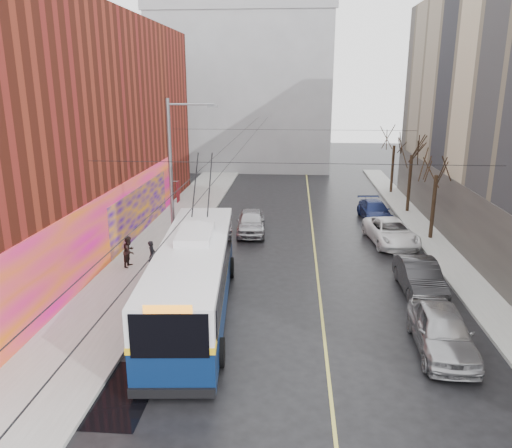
{
  "coord_description": "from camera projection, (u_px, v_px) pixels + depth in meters",
  "views": [
    {
      "loc": [
        0.18,
        -15.45,
        9.74
      ],
      "look_at": [
        -1.64,
        7.89,
        3.1
      ],
      "focal_mm": 35.0,
      "sensor_mm": 36.0,
      "label": 1
    }
  ],
  "objects": [
    {
      "name": "pedestrian_a",
      "position": [
        152.0,
        255.0,
        26.42
      ],
      "size": [
        0.4,
        0.59,
        1.59
      ],
      "primitive_type": "imported",
      "rotation": [
        0.0,
        0.0,
        1.61
      ],
      "color": "black",
      "rests_on": "sidewalk_left"
    },
    {
      "name": "sidewalk_left",
      "position": [
        155.0,
        252.0,
        29.58
      ],
      "size": [
        4.0,
        60.0,
        0.15
      ],
      "primitive_type": "cube",
      "color": "gray",
      "rests_on": "ground"
    },
    {
      "name": "catenary_wires",
      "position": [
        250.0,
        143.0,
        30.14
      ],
      "size": [
        18.0,
        60.0,
        0.22
      ],
      "color": "black"
    },
    {
      "name": "lane_line",
      "position": [
        314.0,
        246.0,
        30.81
      ],
      "size": [
        0.12,
        50.0,
        0.01
      ],
      "primitive_type": "cube",
      "color": "#BFB74C",
      "rests_on": "ground"
    },
    {
      "name": "sidewalk_right",
      "position": [
        448.0,
        260.0,
        28.31
      ],
      "size": [
        2.0,
        60.0,
        0.15
      ],
      "primitive_type": "cube",
      "color": "gray",
      "rests_on": "ground"
    },
    {
      "name": "building_left",
      "position": [
        28.0,
        130.0,
        30.2
      ],
      "size": [
        12.11,
        36.0,
        14.0
      ],
      "color": "maroon",
      "rests_on": "ground"
    },
    {
      "name": "parked_car_a",
      "position": [
        442.0,
        330.0,
        18.61
      ],
      "size": [
        2.16,
        4.99,
        1.67
      ],
      "primitive_type": "imported",
      "rotation": [
        0.0,
        0.0,
        -0.04
      ],
      "color": "#999A9E",
      "rests_on": "ground"
    },
    {
      "name": "tree_mid",
      "position": [
        413.0,
        145.0,
        37.45
      ],
      "size": [
        3.2,
        3.2,
        6.68
      ],
      "color": "black",
      "rests_on": "ground"
    },
    {
      "name": "tree_far",
      "position": [
        395.0,
        137.0,
        44.19
      ],
      "size": [
        3.2,
        3.2,
        6.57
      ],
      "color": "black",
      "rests_on": "ground"
    },
    {
      "name": "ground",
      "position": [
        285.0,
        371.0,
        17.49
      ],
      "size": [
        140.0,
        140.0,
        0.0
      ],
      "primitive_type": "plane",
      "color": "black",
      "rests_on": "ground"
    },
    {
      "name": "parked_car_d",
      "position": [
        375.0,
        211.0,
        36.6
      ],
      "size": [
        2.34,
        4.9,
        1.38
      ],
      "primitive_type": "imported",
      "rotation": [
        0.0,
        0.0,
        0.09
      ],
      "color": "navy",
      "rests_on": "ground"
    },
    {
      "name": "pigeons_flying",
      "position": [
        245.0,
        129.0,
        25.1
      ],
      "size": [
        3.86,
        5.03,
        1.68
      ],
      "color": "slate"
    },
    {
      "name": "puddle",
      "position": [
        116.0,
        393.0,
        16.23
      ],
      "size": [
        2.36,
        3.77,
        0.01
      ],
      "primitive_type": "cube",
      "color": "black",
      "rests_on": "ground"
    },
    {
      "name": "following_car",
      "position": [
        251.0,
        222.0,
        33.39
      ],
      "size": [
        2.14,
        4.71,
        1.57
      ],
      "primitive_type": "imported",
      "rotation": [
        0.0,
        0.0,
        0.06
      ],
      "color": "#A5A6AA",
      "rests_on": "ground"
    },
    {
      "name": "building_far",
      "position": [
        244.0,
        89.0,
        58.63
      ],
      "size": [
        20.5,
        12.1,
        18.0
      ],
      "color": "gray",
      "rests_on": "ground"
    },
    {
      "name": "streetlight_pole",
      "position": [
        174.0,
        179.0,
        26.22
      ],
      "size": [
        2.65,
        0.6,
        9.0
      ],
      "color": "slate",
      "rests_on": "ground"
    },
    {
      "name": "parked_car_b",
      "position": [
        420.0,
        277.0,
        23.9
      ],
      "size": [
        1.74,
        4.76,
        1.56
      ],
      "primitive_type": "imported",
      "rotation": [
        0.0,
        0.0,
        0.02
      ],
      "color": "#232326",
      "rests_on": "ground"
    },
    {
      "name": "pedestrian_b",
      "position": [
        129.0,
        251.0,
        26.85
      ],
      "size": [
        0.76,
        0.91,
        1.7
      ],
      "primitive_type": "imported",
      "rotation": [
        0.0,
        0.0,
        1.42
      ],
      "color": "black",
      "rests_on": "sidewalk_left"
    },
    {
      "name": "parked_car_c",
      "position": [
        391.0,
        232.0,
        31.22
      ],
      "size": [
        3.16,
        5.68,
        1.5
      ],
      "primitive_type": "imported",
      "rotation": [
        0.0,
        0.0,
        0.13
      ],
      "color": "white",
      "rests_on": "ground"
    },
    {
      "name": "trolleybus",
      "position": [
        194.0,
        277.0,
        21.43
      ],
      "size": [
        3.85,
        13.18,
        6.17
      ],
      "rotation": [
        0.0,
        0.0,
        0.08
      ],
      "color": "#081B41",
      "rests_on": "ground"
    },
    {
      "name": "tree_near",
      "position": [
        438.0,
        163.0,
        30.81
      ],
      "size": [
        3.2,
        3.2,
        6.4
      ],
      "color": "black",
      "rests_on": "ground"
    }
  ]
}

